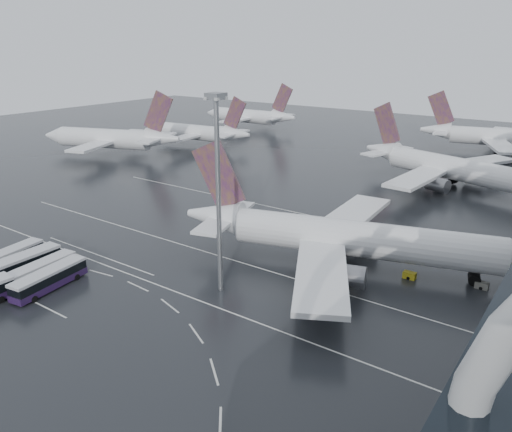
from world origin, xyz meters
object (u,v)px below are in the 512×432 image
Objects in this scene: gse_cart_belly_e at (364,246)px; gse_cart_belly_d at (482,285)px; airliner_gate_b at (452,169)px; bus_row_near_c at (40,271)px; jet_remote_far at (251,116)px; gse_cart_belly_a at (410,275)px; bus_row_near_b at (20,265)px; airliner_main at (345,238)px; airliner_gate_c at (503,138)px; jet_remote_west at (113,139)px; floodlight_mast at (218,172)px; bus_row_near_a at (8,258)px; jet_remote_mid at (200,133)px; bus_row_near_d at (49,279)px; gse_cart_belly_c at (335,261)px.

gse_cart_belly_d is at bearing -10.42° from gse_cart_belly_e.
airliner_gate_b reaches higher than bus_row_near_c.
gse_cart_belly_a is (106.02, -103.26, -4.54)m from jet_remote_far.
bus_row_near_b is 1.09× the size of bus_row_near_c.
airliner_gate_b is 58.34m from gse_cart_belly_a.
airliner_gate_c is (3.16, 113.35, -0.01)m from airliner_main.
jet_remote_far is (4.06, 70.76, -0.44)m from jet_remote_west.
bus_row_near_a is at bearing -156.83° from floodlight_mast.
gse_cart_belly_e is at bearing 132.11° from jet_remote_far.
airliner_gate_c is 104.82m from gse_cart_belly_e.
gse_cart_belly_a is (21.81, 20.17, -17.65)m from floodlight_mast.
gse_cart_belly_e is at bearing 74.67° from airliner_main.
airliner_gate_c is at bearing -162.19° from jet_remote_west.
jet_remote_mid is 3.31× the size of bus_row_near_a.
bus_row_near_b is (-40.39, -32.87, -3.18)m from airliner_main.
gse_cart_belly_e is (32.34, 41.63, -1.08)m from bus_row_near_d.
gse_cart_belly_c is (31.09, 32.62, -1.07)m from bus_row_near_d.
gse_cart_belly_a is 10.48m from gse_cart_belly_d.
airliner_main is 30.30× the size of gse_cart_belly_d.
jet_remote_west is at bearing 84.15° from jet_remote_far.
gse_cart_belly_a is 0.89× the size of gse_cart_belly_e.
jet_remote_far is at bearing 134.68° from gse_cart_belly_e.
airliner_gate_c reaches higher than bus_row_near_b.
gse_cart_belly_c is (-11.87, -2.23, 0.08)m from gse_cart_belly_a.
jet_remote_west is (-99.55, 34.40, 0.54)m from airliner_main.
bus_row_near_a is 1.00× the size of bus_row_near_d.
gse_cart_belly_a is at bearing -57.56° from bus_row_near_b.
floodlight_mast is 43.16m from gse_cart_belly_d.
airliner_gate_b is 59.82m from gse_cart_belly_c.
gse_cart_belly_a is at bearing 133.19° from jet_remote_far.
jet_remote_west is 3.94× the size of bus_row_near_c.
bus_row_near_c is 6.25× the size of gse_cart_belly_a.
bus_row_near_b is (-41.41, -92.15, -3.13)m from airliner_gate_b.
bus_row_near_c is (-39.22, -145.49, -3.34)m from airliner_gate_c.
bus_row_near_c is 57.71m from gse_cart_belly_a.
gse_cart_belly_a is (110.08, -32.51, -4.98)m from jet_remote_west.
bus_row_near_a is 6.50× the size of gse_cart_belly_a.
gse_cart_belly_e is at bearing 147.44° from gse_cart_belly_a.
airliner_main is at bearing 58.33° from floodlight_mast.
bus_row_near_b is 5.99× the size of gse_cart_belly_c.
gse_cart_belly_d is (116.08, -100.28, -4.55)m from jet_remote_far.
bus_row_near_b is 6.07× the size of gse_cart_belly_e.
airliner_gate_c is at bearing 87.74° from gse_cart_belly_c.
bus_row_near_d is (-33.44, -92.23, -3.24)m from airliner_gate_b.
bus_row_near_c reaches higher than gse_cart_belly_d.
airliner_main is 25.97× the size of gse_cart_belly_c.
bus_row_near_d is at bearing -115.76° from airliner_gate_c.
airliner_gate_c is 1.92× the size of floodlight_mast.
floodlight_mast is (84.22, -123.43, 13.11)m from jet_remote_far.
gse_cart_belly_d is at bearing -68.42° from bus_row_near_a.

